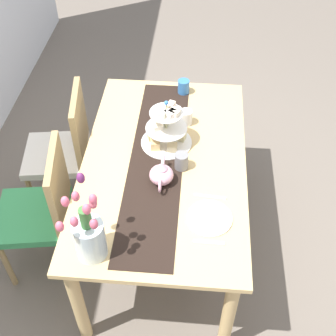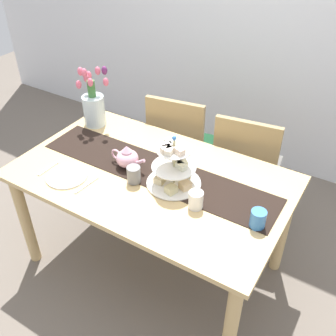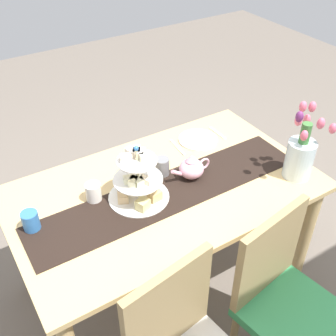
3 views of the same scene
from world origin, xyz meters
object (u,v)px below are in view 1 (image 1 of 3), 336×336
at_px(tulip_vase, 89,235).
at_px(dinner_plate_left, 209,218).
at_px(teapot, 161,174).
at_px(fork_left, 209,242).
at_px(chair_left, 43,208).
at_px(chair_right, 66,147).
at_px(mug_grey, 181,161).
at_px(mug_white_text, 186,117).
at_px(tiered_cake_stand, 166,130).
at_px(mug_orange, 184,87).
at_px(knife_left, 210,197).
at_px(dining_table, 164,174).

height_order(tulip_vase, dinner_plate_left, tulip_vase).
height_order(teapot, fork_left, teapot).
relative_size(chair_left, dinner_plate_left, 3.96).
height_order(chair_right, mug_grey, chair_right).
height_order(chair_left, mug_white_text, chair_left).
relative_size(chair_left, mug_grey, 9.58).
height_order(chair_right, teapot, chair_right).
bearing_deg(dinner_plate_left, chair_left, 78.85).
height_order(tiered_cake_stand, tulip_vase, tulip_vase).
bearing_deg(teapot, mug_grey, -40.22).
xyz_separation_m(chair_right, mug_orange, (0.34, -0.76, 0.29)).
height_order(chair_right, dinner_plate_left, chair_right).
distance_m(tiered_cake_stand, dinner_plate_left, 0.61).
bearing_deg(chair_left, knife_left, -92.58).
distance_m(chair_right, mug_orange, 0.88).
relative_size(teapot, mug_grey, 2.51).
bearing_deg(dinner_plate_left, dining_table, 33.82).
distance_m(tiered_cake_stand, tulip_vase, 0.84).
relative_size(tiered_cake_stand, teapot, 1.28).
bearing_deg(mug_grey, tulip_vase, 147.32).
height_order(teapot, tulip_vase, tulip_vase).
height_order(dinner_plate_left, fork_left, dinner_plate_left).
bearing_deg(mug_white_text, teapot, 168.40).
bearing_deg(tulip_vase, mug_white_text, -21.42).
distance_m(knife_left, mug_grey, 0.27).
relative_size(chair_right, mug_grey, 9.58).
height_order(teapot, knife_left, teapot).
height_order(chair_left, knife_left, chair_left).
xyz_separation_m(tulip_vase, knife_left, (0.39, -0.54, -0.14)).
bearing_deg(dining_table, fork_left, -153.92).
height_order(tulip_vase, knife_left, tulip_vase).
bearing_deg(mug_orange, tulip_vase, 164.87).
bearing_deg(fork_left, tulip_vase, 100.47).
bearing_deg(teapot, mug_orange, -4.87).
xyz_separation_m(teapot, knife_left, (-0.09, -0.26, -0.06)).
bearing_deg(mug_orange, tiered_cake_stand, 171.78).
distance_m(chair_left, knife_left, 0.99).
distance_m(teapot, knife_left, 0.28).
bearing_deg(dining_table, tulip_vase, 156.27).
distance_m(dining_table, tiered_cake_stand, 0.26).
distance_m(knife_left, mug_orange, 0.93).
xyz_separation_m(knife_left, mug_white_text, (0.59, 0.16, 0.04)).
height_order(chair_right, fork_left, chair_right).
xyz_separation_m(dining_table, knife_left, (-0.25, -0.26, 0.11)).
bearing_deg(teapot, mug_white_text, -11.60).
distance_m(chair_right, mug_white_text, 0.84).
bearing_deg(mug_white_text, dinner_plate_left, -167.72).
relative_size(fork_left, knife_left, 0.88).
xyz_separation_m(mug_grey, mug_orange, (0.70, 0.03, -0.00)).
bearing_deg(mug_white_text, dining_table, 163.11).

